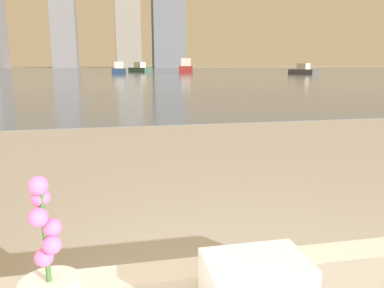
% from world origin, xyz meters
% --- Properties ---
extents(potted_orchid, '(0.14, 0.14, 0.35)m').
position_xyz_m(potted_orchid, '(-0.68, 0.82, 0.66)').
color(potted_orchid, silver).
rests_on(potted_orchid, bathtub).
extents(towel_stack, '(0.25, 0.17, 0.12)m').
position_xyz_m(towel_stack, '(-0.19, 0.79, 0.63)').
color(towel_stack, white).
rests_on(towel_stack, bathtub).
extents(harbor_water, '(180.00, 110.00, 0.01)m').
position_xyz_m(harbor_water, '(0.00, 62.00, 0.01)').
color(harbor_water, slate).
rests_on(harbor_water, ground_plane).
extents(harbor_boat_1, '(2.35, 3.33, 1.19)m').
position_xyz_m(harbor_boat_1, '(19.70, 38.08, 0.43)').
color(harbor_boat_1, '#4C4C51').
rests_on(harbor_boat_1, harbor_water).
extents(harbor_boat_2, '(2.61, 5.11, 1.83)m').
position_xyz_m(harbor_boat_2, '(8.59, 47.79, 0.65)').
color(harbor_boat_2, maroon).
rests_on(harbor_boat_2, harbor_water).
extents(harbor_boat_3, '(3.04, 3.72, 1.36)m').
position_xyz_m(harbor_boat_3, '(3.01, 51.81, 0.49)').
color(harbor_boat_3, '#335647').
rests_on(harbor_boat_3, harbor_water).
extents(harbor_boat_4, '(1.63, 3.78, 1.38)m').
position_xyz_m(harbor_boat_4, '(0.13, 43.53, 0.50)').
color(harbor_boat_4, navy).
rests_on(harbor_boat_4, harbor_water).
extents(skyline_tower_1, '(6.79, 8.07, 32.27)m').
position_xyz_m(skyline_tower_1, '(-13.94, 118.00, 16.13)').
color(skyline_tower_1, slate).
rests_on(skyline_tower_1, ground_plane).
extents(skyline_tower_3, '(9.66, 6.35, 28.64)m').
position_xyz_m(skyline_tower_3, '(16.54, 118.00, 14.32)').
color(skyline_tower_3, slate).
rests_on(skyline_tower_3, ground_plane).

